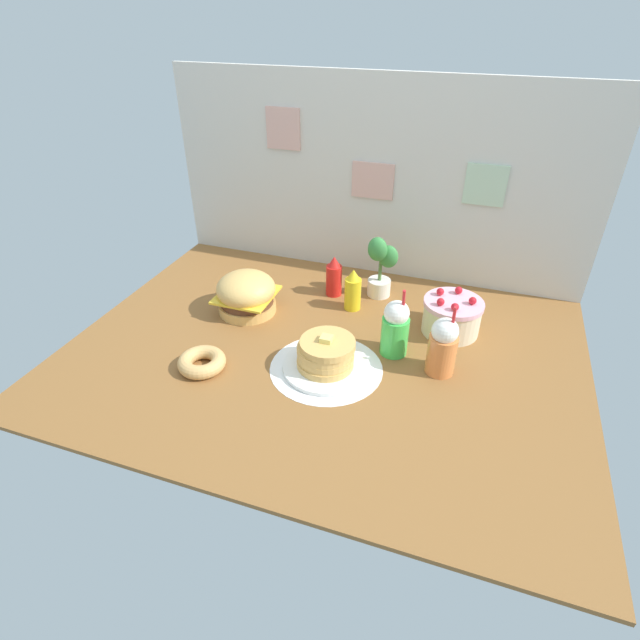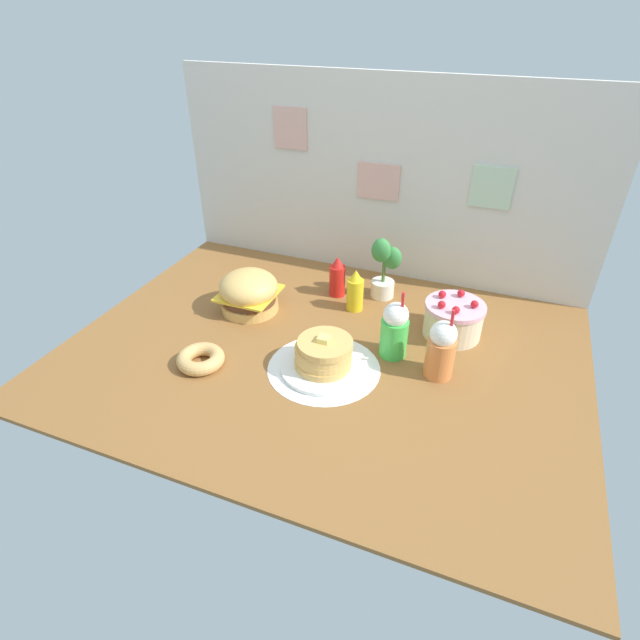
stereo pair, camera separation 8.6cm
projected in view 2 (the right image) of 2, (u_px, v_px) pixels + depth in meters
ground_plane at (322, 352)px, 2.32m from camera, size 2.33×1.74×0.02m
back_wall at (381, 181)px, 2.69m from camera, size 2.33×0.04×1.08m
doily_mat at (324, 368)px, 2.20m from camera, size 0.50×0.50×0.00m
burger at (249, 292)px, 2.56m from camera, size 0.30×0.30×0.22m
pancake_stack at (324, 356)px, 2.16m from camera, size 0.39×0.39×0.17m
layer_cake at (453, 319)px, 2.37m from camera, size 0.28×0.28×0.21m
ketchup_bottle at (337, 277)px, 2.69m from camera, size 0.09×0.09×0.23m
mustard_bottle at (355, 291)px, 2.56m from camera, size 0.09×0.09×0.23m
cream_soda_cup at (394, 330)px, 2.22m from camera, size 0.12×0.12×0.34m
orange_float_cup at (441, 350)px, 2.09m from camera, size 0.12×0.12×0.34m
donut_pink_glaze at (201, 359)px, 2.20m from camera, size 0.21×0.21×0.06m
potted_plant at (384, 266)px, 2.63m from camera, size 0.17×0.13×0.35m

